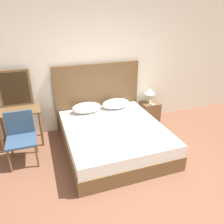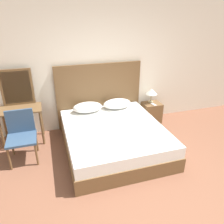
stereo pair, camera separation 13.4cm
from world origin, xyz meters
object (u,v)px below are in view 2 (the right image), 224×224
Objects in this scene: table_lamp at (151,92)px; phone_on_nightstand at (154,104)px; nightstand at (151,113)px; vanity_desk at (21,115)px; phone_on_bed at (103,124)px; bed at (114,138)px; chair at (21,133)px.

table_lamp is 2.08× the size of phone_on_nightstand.
nightstand is 0.60× the size of vanity_desk.
nightstand is 1.45× the size of table_lamp.
nightstand is at bearing 87.60° from phone_on_nightstand.
nightstand is 0.26m from phone_on_nightstand.
nightstand is 2.89m from vanity_desk.
table_lamp is at bearing 28.40° from phone_on_bed.
bed is 1.46m from nightstand.
bed is at bearing -146.00° from nightstand.
nightstand is 0.54× the size of chair.
phone_on_bed is 1.58m from table_lamp.
vanity_desk is (-1.66, 0.77, 0.35)m from bed.
chair is at bearing -166.83° from table_lamp.
vanity_desk is at bearing 157.15° from phone_on_bed.
phone_on_bed is at bearing -154.03° from nightstand.
bed is 2.55× the size of vanity_desk.
table_lamp is (1.37, 0.74, 0.25)m from phone_on_bed.
bed is 6.19× the size of table_lamp.
phone_on_nightstand is at bearing -0.95° from vanity_desk.
table_lamp reaches higher than nightstand.
bed is at bearing -24.99° from vanity_desk.
phone_on_bed is 0.20× the size of vanity_desk.
bed reaches higher than nightstand.
table_lamp is at bearing 90.03° from phone_on_nightstand.
nightstand is at bearing -86.94° from table_lamp.
bed is 1.43m from phone_on_nightstand.
chair is at bearing 176.94° from phone_on_bed.
phone_on_bed reaches higher than bed.
phone_on_nightstand is 2.88m from chair.
phone_on_nightstand reaches higher than nightstand.
bed is 12.46× the size of phone_on_bed.
chair is (-1.46, 0.08, 0.02)m from phone_on_bed.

